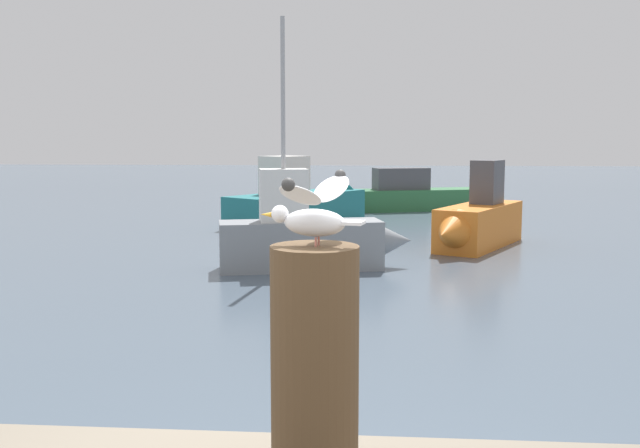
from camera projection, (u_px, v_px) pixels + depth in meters
The scene contains 6 objects.
mooring_post at pixel (315, 366), 2.62m from camera, with size 0.33×0.33×0.90m, color #4C3823.
seagull at pixel (314, 210), 2.56m from camera, with size 0.39×0.64×0.26m.
boat_orange at pixel (476, 222), 15.61m from camera, with size 2.59×3.85×1.91m.
boat_teal at pixel (309, 203), 20.34m from camera, with size 4.21×5.20×2.04m.
boat_grey at pixel (312, 237), 13.10m from camera, with size 3.67×1.62×4.54m.
boat_green at pixel (426, 196), 23.97m from camera, with size 6.02×2.92×1.58m.
Camera 1 is at (0.43, -2.96, 2.40)m, focal length 40.03 mm.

